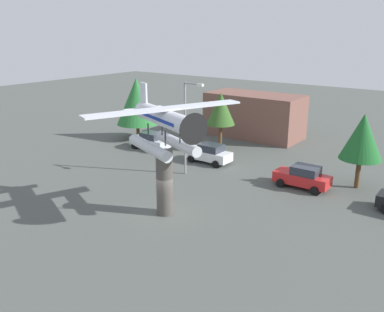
# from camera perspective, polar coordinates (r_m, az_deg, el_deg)

# --- Properties ---
(ground_plane) EXTENTS (140.00, 140.00, 0.00)m
(ground_plane) POSITION_cam_1_polar(r_m,az_deg,el_deg) (28.03, -3.68, -7.82)
(ground_plane) COLOR #4C514C
(display_pedestal) EXTENTS (1.10, 1.10, 4.34)m
(display_pedestal) POSITION_cam_1_polar(r_m,az_deg,el_deg) (27.19, -3.76, -3.67)
(display_pedestal) COLOR #4C4742
(display_pedestal) RESTS_ON ground
(floatplane_monument) EXTENTS (7.18, 10.03, 4.00)m
(floatplane_monument) POSITION_cam_1_polar(r_m,az_deg,el_deg) (25.98, -3.79, 4.19)
(floatplane_monument) COLOR silver
(floatplane_monument) RESTS_ON display_pedestal
(car_near_silver) EXTENTS (4.20, 2.02, 1.76)m
(car_near_silver) POSITION_cam_1_polar(r_m,az_deg,el_deg) (42.56, -5.72, 2.10)
(car_near_silver) COLOR silver
(car_near_silver) RESTS_ON ground
(car_mid_white) EXTENTS (4.20, 2.02, 1.76)m
(car_mid_white) POSITION_cam_1_polar(r_m,az_deg,el_deg) (38.05, 2.37, 0.37)
(car_mid_white) COLOR white
(car_mid_white) RESTS_ON ground
(car_far_red) EXTENTS (4.20, 2.02, 1.76)m
(car_far_red) POSITION_cam_1_polar(r_m,az_deg,el_deg) (33.12, 14.90, -2.76)
(car_far_red) COLOR red
(car_far_red) RESTS_ON ground
(streetlight_primary) EXTENTS (1.84, 0.28, 7.73)m
(streetlight_primary) POSITION_cam_1_polar(r_m,az_deg,el_deg) (34.03, -0.69, 4.68)
(streetlight_primary) COLOR gray
(streetlight_primary) RESTS_ON ground
(storefront_building) EXTENTS (10.60, 5.08, 4.83)m
(storefront_building) POSITION_cam_1_polar(r_m,az_deg,el_deg) (47.70, 8.48, 5.51)
(storefront_building) COLOR brown
(storefront_building) RESTS_ON ground
(tree_west) EXTENTS (4.51, 4.51, 6.70)m
(tree_west) POSITION_cam_1_polar(r_m,az_deg,el_deg) (46.21, -7.54, 7.41)
(tree_west) COLOR brown
(tree_west) RESTS_ON ground
(tree_east) EXTENTS (2.87, 2.87, 5.78)m
(tree_east) POSITION_cam_1_polar(r_m,az_deg,el_deg) (41.64, 3.95, 6.42)
(tree_east) COLOR brown
(tree_east) RESTS_ON ground
(tree_center_back) EXTENTS (3.14, 3.14, 5.80)m
(tree_center_back) POSITION_cam_1_polar(r_m,az_deg,el_deg) (33.56, 22.23, 2.42)
(tree_center_back) COLOR brown
(tree_center_back) RESTS_ON ground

